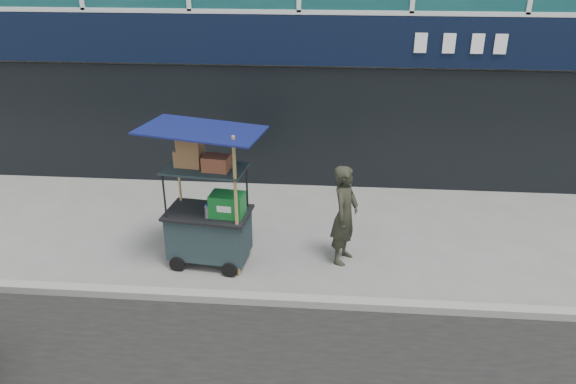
{
  "coord_description": "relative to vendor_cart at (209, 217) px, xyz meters",
  "views": [
    {
      "loc": [
        0.68,
        -6.6,
        4.66
      ],
      "look_at": [
        0.03,
        1.2,
        1.07
      ],
      "focal_mm": 35.0,
      "sensor_mm": 36.0,
      "label": 1
    }
  ],
  "objects": [
    {
      "name": "vendor_cart",
      "position": [
        0.0,
        0.0,
        0.0
      ],
      "size": [
        1.79,
        1.36,
        2.26
      ],
      "rotation": [
        0.0,
        0.0,
        -0.12
      ],
      "color": "#19272B",
      "rests_on": "ground"
    },
    {
      "name": "vendor_man",
      "position": [
        2.04,
        0.23,
        0.0
      ],
      "size": [
        0.56,
        0.68,
        1.59
      ],
      "primitive_type": "imported",
      "rotation": [
        0.0,
        0.0,
        1.2
      ],
      "color": "black",
      "rests_on": "ground"
    },
    {
      "name": "ground",
      "position": [
        1.14,
        -0.81,
        -0.79
      ],
      "size": [
        80.0,
        80.0,
        0.0
      ],
      "primitive_type": "plane",
      "color": "#64635F",
      "rests_on": "ground"
    },
    {
      "name": "curb",
      "position": [
        1.14,
        -1.01,
        -0.73
      ],
      "size": [
        80.0,
        0.18,
        0.12
      ],
      "primitive_type": "cube",
      "color": "gray",
      "rests_on": "ground"
    }
  ]
}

